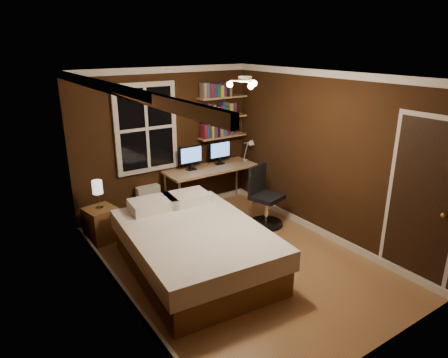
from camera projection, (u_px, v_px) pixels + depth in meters
floor at (238, 262)px, 5.50m from camera, size 4.20×4.20×0.00m
wall_back at (166, 143)px, 6.74m from camera, size 3.20×0.04×2.50m
wall_left at (117, 203)px, 4.25m from camera, size 0.04×4.20×2.50m
wall_right at (325, 157)px, 5.94m from camera, size 0.04×4.20×2.50m
ceiling at (240, 75)px, 4.69m from camera, size 3.20×4.20×0.02m
window at (146, 128)px, 6.43m from camera, size 1.06×0.06×1.46m
door at (421, 204)px, 4.80m from camera, size 0.03×0.82×2.05m
door_knob at (444, 215)px, 4.55m from camera, size 0.06×0.06×0.06m
ceiling_fixture at (245, 85)px, 4.64m from camera, size 0.44×0.44×0.18m
bookshelf_lower at (223, 136)px, 7.22m from camera, size 0.92×0.22×0.03m
books_row_lower at (223, 129)px, 7.17m from camera, size 0.60×0.16×0.23m
bookshelf_middle at (223, 117)px, 7.10m from camera, size 0.92×0.22×0.03m
books_row_middle at (223, 110)px, 7.06m from camera, size 0.60×0.16×0.23m
bookshelf_upper at (223, 97)px, 6.99m from camera, size 0.92×0.22×0.03m
books_row_upper at (223, 90)px, 6.95m from camera, size 0.54×0.16×0.23m
bed at (195, 247)px, 5.22m from camera, size 1.79×2.36×0.76m
nightstand at (101, 224)px, 6.03m from camera, size 0.49×0.49×0.52m
bedside_lamp at (98, 195)px, 5.87m from camera, size 0.15×0.15×0.44m
radiator at (149, 203)px, 6.74m from camera, size 0.40×0.14×0.59m
desk at (211, 171)px, 7.02m from camera, size 1.65×0.62×0.78m
monitor_left at (191, 158)px, 6.81m from camera, size 0.44×0.12×0.42m
monitor_right at (220, 153)px, 7.13m from camera, size 0.44×0.12×0.42m
desk_lamp at (248, 150)px, 7.26m from camera, size 0.14×0.32×0.44m
office_chair at (264, 203)px, 6.51m from camera, size 0.55×0.55×1.00m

